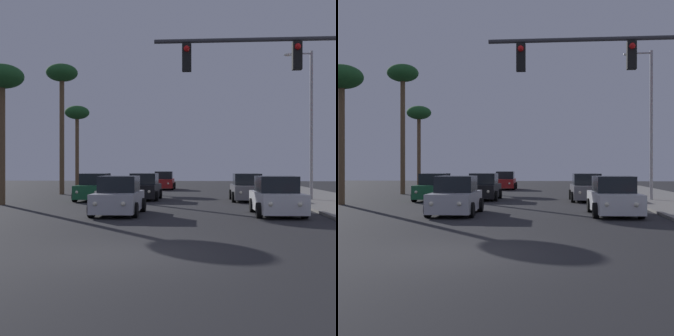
{
  "view_description": "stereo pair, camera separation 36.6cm",
  "coord_description": "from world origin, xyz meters",
  "views": [
    {
      "loc": [
        1.85,
        -10.97,
        2.06
      ],
      "look_at": [
        0.11,
        12.43,
        2.03
      ],
      "focal_mm": 50.0,
      "sensor_mm": 36.0,
      "label": 1
    },
    {
      "loc": [
        2.22,
        -10.94,
        2.06
      ],
      "look_at": [
        0.11,
        12.43,
        2.03
      ],
      "focal_mm": 50.0,
      "sensor_mm": 36.0,
      "label": 2
    }
  ],
  "objects": [
    {
      "name": "car_silver",
      "position": [
        -1.81,
        9.23,
        0.76
      ],
      "size": [
        2.04,
        4.33,
        1.68
      ],
      "rotation": [
        0.0,
        0.0,
        3.16
      ],
      "color": "#B7B7BC",
      "rests_on": "ground"
    },
    {
      "name": "palm_tree_near",
      "position": [
        -9.18,
        14.0,
        6.7
      ],
      "size": [
        2.4,
        2.4,
        7.74
      ],
      "color": "brown",
      "rests_on": "ground"
    },
    {
      "name": "palm_tree_far",
      "position": [
        -10.42,
        34.0,
        7.02
      ],
      "size": [
        2.4,
        2.4,
        8.1
      ],
      "color": "brown",
      "rests_on": "ground"
    },
    {
      "name": "car_black",
      "position": [
        -1.86,
        18.56,
        0.76
      ],
      "size": [
        2.04,
        4.32,
        1.68
      ],
      "rotation": [
        0.0,
        0.0,
        3.13
      ],
      "color": "black",
      "rests_on": "ground"
    },
    {
      "name": "car_white",
      "position": [
        5.03,
        9.46,
        0.76
      ],
      "size": [
        2.04,
        4.34,
        1.68
      ],
      "rotation": [
        0.0,
        0.0,
        3.18
      ],
      "color": "silver",
      "rests_on": "ground"
    },
    {
      "name": "car_green",
      "position": [
        -4.85,
        17.69,
        0.76
      ],
      "size": [
        2.04,
        4.33,
        1.68
      ],
      "rotation": [
        0.0,
        0.0,
        3.17
      ],
      "color": "#195933",
      "rests_on": "ground"
    },
    {
      "name": "ground_plane",
      "position": [
        0.0,
        0.0,
        0.0
      ],
      "size": [
        120.0,
        120.0,
        0.0
      ],
      "primitive_type": "plane",
      "color": "#28282B"
    },
    {
      "name": "traffic_light_mast",
      "position": [
        5.34,
        4.41,
        4.72
      ],
      "size": [
        7.24,
        0.36,
        6.5
      ],
      "color": "#38383D",
      "rests_on": "sidewalk_right"
    },
    {
      "name": "car_red",
      "position": [
        -1.77,
        32.56,
        0.76
      ],
      "size": [
        2.04,
        4.33,
        1.68
      ],
      "rotation": [
        0.0,
        0.0,
        3.16
      ],
      "color": "maroon",
      "rests_on": "ground"
    },
    {
      "name": "street_lamp",
      "position": [
        8.3,
        17.9,
        5.12
      ],
      "size": [
        1.74,
        0.24,
        9.0
      ],
      "color": "#99999E",
      "rests_on": "sidewalk_right"
    },
    {
      "name": "car_grey",
      "position": [
        4.58,
        17.97,
        0.76
      ],
      "size": [
        2.04,
        4.32,
        1.68
      ],
      "rotation": [
        0.0,
        0.0,
        3.15
      ],
      "color": "slate",
      "rests_on": "ground"
    },
    {
      "name": "palm_tree_mid",
      "position": [
        -8.88,
        24.0,
        8.66
      ],
      "size": [
        2.4,
        2.4,
        9.96
      ],
      "color": "brown",
      "rests_on": "ground"
    }
  ]
}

